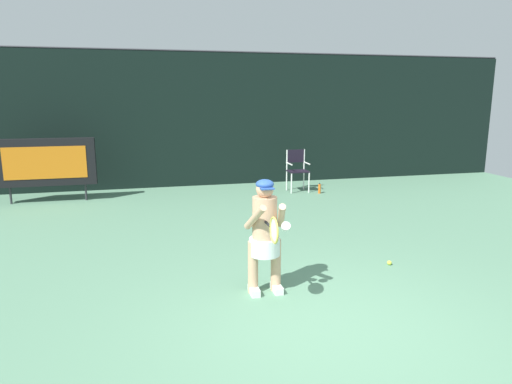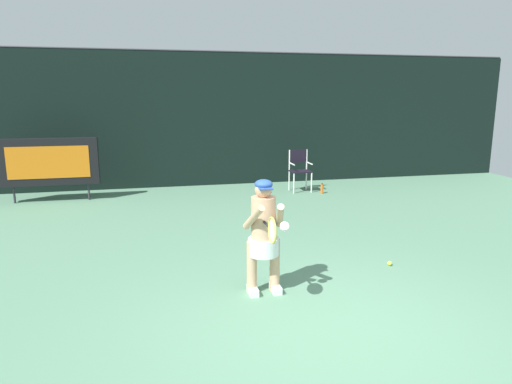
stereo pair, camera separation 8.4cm
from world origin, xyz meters
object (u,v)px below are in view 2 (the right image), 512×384
tennis_player (264,232)px  tennis_ball_loose (390,263)px  scoreboard (49,162)px  tennis_racket (272,230)px  water_bottle (322,189)px  umpire_chair (300,168)px

tennis_player → tennis_ball_loose: tennis_player is taller
scoreboard → tennis_racket: size_ratio=3.65×
scoreboard → tennis_ball_loose: bearing=-45.1°
water_bottle → tennis_racket: bearing=-116.4°
tennis_player → scoreboard: bearing=120.5°
water_bottle → tennis_player: tennis_player is taller
umpire_chair → tennis_player: tennis_player is taller
umpire_chair → tennis_ball_loose: bearing=-94.6°
tennis_player → tennis_racket: tennis_player is taller
tennis_racket → water_bottle: bearing=60.4°
tennis_racket → tennis_ball_loose: tennis_racket is taller
tennis_racket → tennis_ball_loose: bearing=21.4°
umpire_chair → tennis_ball_loose: (-0.44, -5.49, -0.58)m
umpire_chair → tennis_racket: (-2.52, -6.44, 0.35)m
tennis_racket → tennis_ball_loose: (2.07, 0.95, -0.93)m
scoreboard → tennis_ball_loose: 8.06m
tennis_ball_loose → umpire_chair: bearing=85.4°
scoreboard → tennis_racket: scoreboard is taller
umpire_chair → scoreboard: bearing=178.3°
tennis_player → tennis_ball_loose: bearing=12.8°
tennis_player → tennis_ball_loose: 2.23m
scoreboard → umpire_chair: scoreboard is taller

